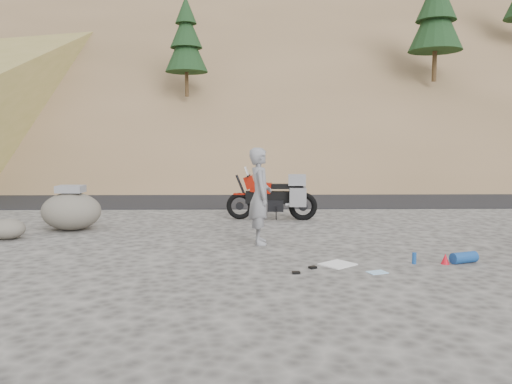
% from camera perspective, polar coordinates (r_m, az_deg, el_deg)
% --- Properties ---
extents(ground, '(140.00, 140.00, 0.00)m').
position_cam_1_polar(ground, '(10.01, 6.01, -6.23)').
color(ground, '#42403D').
rests_on(ground, ground).
extents(road, '(120.00, 7.00, 0.05)m').
position_cam_1_polar(road, '(18.87, 2.62, -0.57)').
color(road, black).
rests_on(road, ground).
extents(hillside, '(120.00, 73.00, 46.72)m').
position_cam_1_polar(hillside, '(51.40, 0.21, 15.82)').
color(hillside, brown).
rests_on(hillside, ground).
extents(motorcycle, '(2.44, 0.81, 1.45)m').
position_cam_1_polar(motorcycle, '(13.30, 2.28, -0.54)').
color(motorcycle, black).
rests_on(motorcycle, ground).
extents(man, '(0.52, 0.74, 1.96)m').
position_cam_1_polar(man, '(10.26, 0.46, -5.90)').
color(man, gray).
rests_on(man, ground).
extents(boulder, '(1.60, 1.45, 1.07)m').
position_cam_1_polar(boulder, '(12.51, -20.35, -1.99)').
color(boulder, '#555149').
rests_on(boulder, ground).
extents(small_rock, '(0.94, 0.91, 0.44)m').
position_cam_1_polar(small_rock, '(11.92, -26.53, -3.80)').
color(small_rock, '#555149').
rests_on(small_rock, ground).
extents(gear_white_cloth, '(0.69, 0.68, 0.02)m').
position_cam_1_polar(gear_white_cloth, '(8.63, 9.31, -8.15)').
color(gear_white_cloth, white).
rests_on(gear_white_cloth, ground).
extents(gear_blue_mat, '(0.52, 0.35, 0.19)m').
position_cam_1_polar(gear_blue_mat, '(9.33, 22.67, -6.93)').
color(gear_blue_mat, navy).
rests_on(gear_blue_mat, ground).
extents(gear_bottle, '(0.09, 0.09, 0.19)m').
position_cam_1_polar(gear_bottle, '(8.97, 17.63, -7.23)').
color(gear_bottle, navy).
rests_on(gear_bottle, ground).
extents(gear_funnel, '(0.17, 0.17, 0.18)m').
position_cam_1_polar(gear_funnel, '(9.13, 20.82, -7.16)').
color(gear_funnel, red).
rests_on(gear_funnel, ground).
extents(gear_glove_a, '(0.13, 0.10, 0.03)m').
position_cam_1_polar(gear_glove_a, '(7.99, 4.61, -9.17)').
color(gear_glove_a, black).
rests_on(gear_glove_a, ground).
extents(gear_glove_b, '(0.15, 0.14, 0.04)m').
position_cam_1_polar(gear_glove_b, '(8.33, 6.50, -8.55)').
color(gear_glove_b, black).
rests_on(gear_glove_b, ground).
extents(gear_blue_cloth, '(0.35, 0.30, 0.01)m').
position_cam_1_polar(gear_blue_cloth, '(8.25, 13.69, -8.91)').
color(gear_blue_cloth, '#9BCDF0').
rests_on(gear_blue_cloth, ground).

